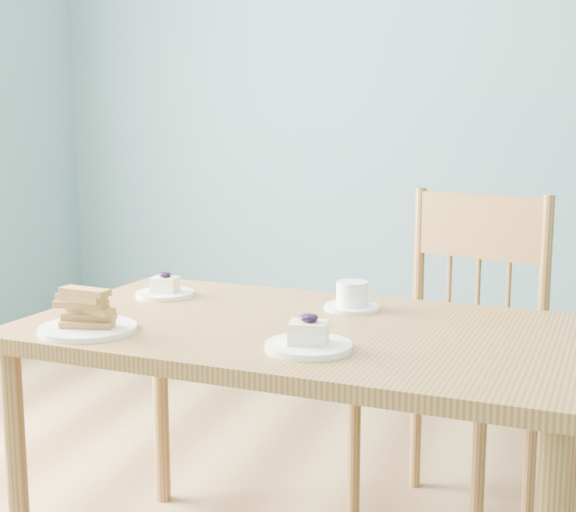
% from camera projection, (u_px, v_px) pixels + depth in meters
% --- Properties ---
extents(room, '(5.01, 5.01, 2.71)m').
position_uv_depth(room, '(449.00, 18.00, 1.76)').
color(room, olive).
rests_on(room, ground).
extents(dining_table, '(1.32, 0.84, 0.67)m').
position_uv_depth(dining_table, '(302.00, 353.00, 1.82)').
color(dining_table, olive).
rests_on(dining_table, ground).
extents(dining_chair, '(0.54, 0.53, 0.93)m').
position_uv_depth(dining_chair, '(454.00, 359.00, 2.22)').
color(dining_chair, olive).
rests_on(dining_chair, ground).
extents(cheesecake_plate_near, '(0.18, 0.18, 0.07)m').
position_uv_depth(cheesecake_plate_near, '(308.00, 340.00, 1.61)').
color(cheesecake_plate_near, white).
rests_on(cheesecake_plate_near, dining_table).
extents(cheesecake_plate_far, '(0.15, 0.15, 0.06)m').
position_uv_depth(cheesecake_plate_far, '(165.00, 290.00, 2.11)').
color(cheesecake_plate_far, white).
rests_on(cheesecake_plate_far, dining_table).
extents(coffee_cup, '(0.14, 0.14, 0.07)m').
position_uv_depth(coffee_cup, '(352.00, 298.00, 1.96)').
color(coffee_cup, white).
rests_on(coffee_cup, dining_table).
extents(biscotti_plate, '(0.21, 0.21, 0.10)m').
position_uv_depth(biscotti_plate, '(87.00, 317.00, 1.75)').
color(biscotti_plate, white).
rests_on(biscotti_plate, dining_table).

